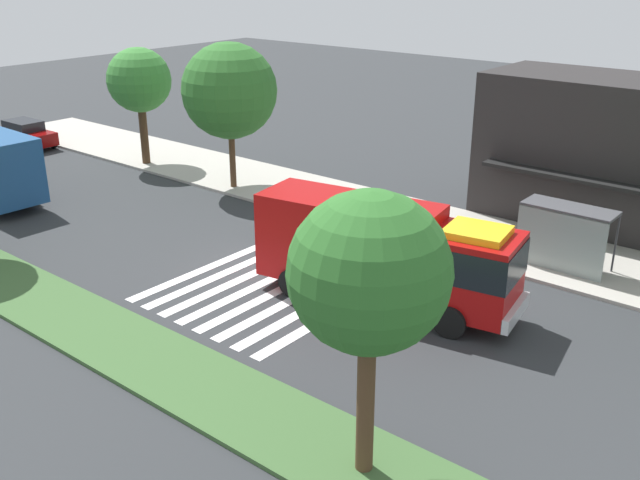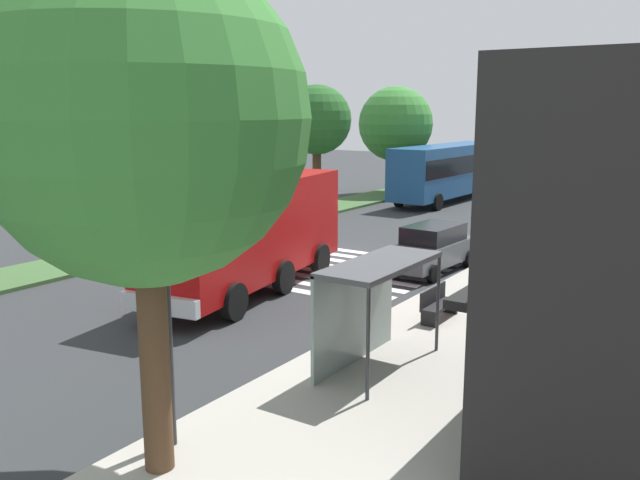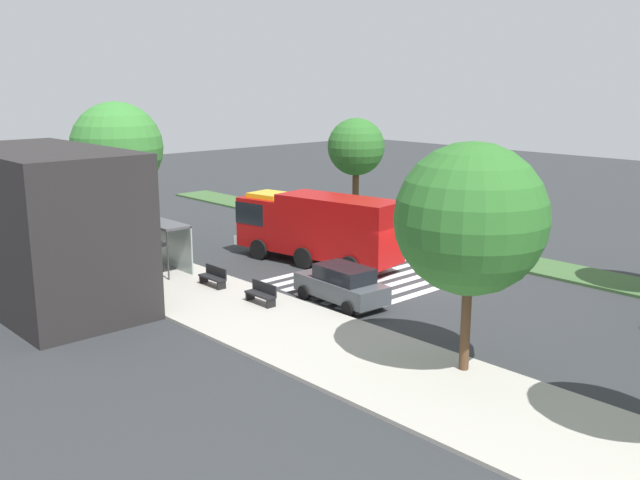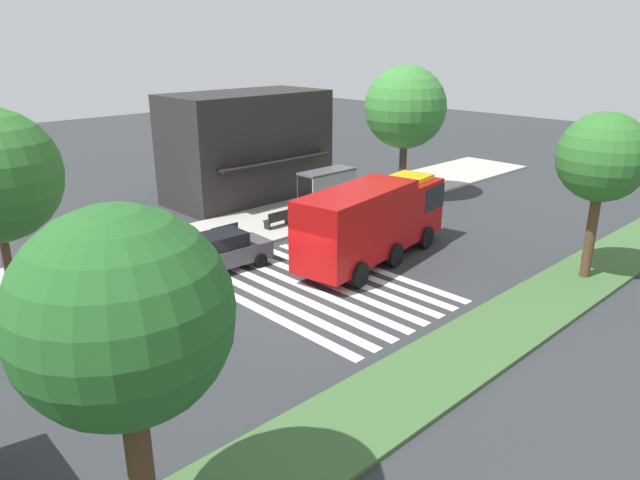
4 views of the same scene
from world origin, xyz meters
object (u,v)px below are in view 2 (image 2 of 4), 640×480
object	(u,v)px
sidewalk_tree_west	(557,125)
sidewalk_tree_center	(143,120)
parked_car_west	(585,185)
bus_stop_shelter	(368,291)
parked_car_mid	(431,248)
sidewalk_tree_far_west	(594,127)
fire_truck	(245,231)
median_tree_west	(317,121)
bench_near_shelter	(438,303)
street_lamp	(164,259)
bench_west_of_shelter	(483,277)
median_tree_far_west	(396,124)
transit_bus	(448,168)

from	to	relation	value
sidewalk_tree_west	sidewalk_tree_center	distance (m)	23.48
parked_car_west	bus_stop_shelter	distance (m)	34.44
parked_car_west	parked_car_mid	xyz separation A→B (m)	(24.68, 0.00, -0.01)
parked_car_west	sidewalk_tree_far_west	distance (m)	10.44
fire_truck	sidewalk_tree_far_west	xyz separation A→B (m)	(-21.32, 6.03, 2.91)
sidewalk_tree_far_west	sidewalk_tree_center	distance (m)	30.81
median_tree_west	bench_near_shelter	bearing A→B (deg)	42.96
fire_truck	sidewalk_tree_west	xyz separation A→B (m)	(-13.99, 6.03, 3.15)
sidewalk_tree_far_west	bus_stop_shelter	bearing A→B (deg)	1.32
street_lamp	sidewalk_tree_center	bearing A→B (deg)	30.75
bench_west_of_shelter	street_lamp	bearing A→B (deg)	-4.30
median_tree_far_west	fire_truck	bearing A→B (deg)	17.01
fire_truck	median_tree_west	size ratio (longest dim) A/B	1.37
bench_near_shelter	street_lamp	distance (m)	9.67
parked_car_mid	median_tree_far_west	xyz separation A→B (m)	(-19.67, -11.68, 3.95)
median_tree_west	fire_truck	bearing A→B (deg)	26.33
parked_car_mid	bench_west_of_shelter	distance (m)	3.45
fire_truck	transit_bus	size ratio (longest dim) A/B	0.82
parked_car_mid	sidewalk_tree_center	bearing A→B (deg)	11.32
sidewalk_tree_west	median_tree_far_west	bearing A→B (deg)	-130.08
parked_car_mid	sidewalk_tree_far_west	distance (m)	15.99
median_tree_west	median_tree_far_west	bearing A→B (deg)	-180.00
fire_truck	street_lamp	distance (m)	10.55
transit_bus	bench_near_shelter	distance (m)	25.78
parked_car_west	median_tree_far_west	distance (m)	13.31
sidewalk_tree_center	sidewalk_tree_west	bearing A→B (deg)	180.00
sidewalk_tree_far_west	transit_bus	bearing A→B (deg)	-107.09
median_tree_west	sidewalk_tree_far_west	bearing A→B (deg)	111.41
fire_truck	sidewalk_tree_center	size ratio (longest dim) A/B	1.20
sidewalk_tree_far_west	bench_west_of_shelter	bearing A→B (deg)	1.84
parked_car_mid	median_tree_west	bearing A→B (deg)	-126.94
bus_stop_shelter	median_tree_west	bearing A→B (deg)	-143.46
parked_car_west	median_tree_west	size ratio (longest dim) A/B	0.62
bench_west_of_shelter	sidewalk_tree_center	bearing A→B (deg)	-2.38
parked_car_west	parked_car_mid	distance (m)	24.68
sidewalk_tree_west	fire_truck	bearing A→B (deg)	-23.30
street_lamp	sidewalk_tree_west	world-z (taller)	sidewalk_tree_west
parked_car_west	sidewalk_tree_center	xyz separation A→B (m)	(40.16, 2.20, 4.88)
median_tree_far_west	sidewalk_tree_west	bearing A→B (deg)	49.92
parked_car_west	transit_bus	bearing A→B (deg)	-48.02
transit_bus	sidewalk_tree_center	bearing A→B (deg)	-162.92
transit_bus	street_lamp	distance (m)	34.16
bench_near_shelter	median_tree_far_west	bearing A→B (deg)	-150.29
bench_west_of_shelter	street_lamp	world-z (taller)	street_lamp
fire_truck	median_tree_west	world-z (taller)	median_tree_west
parked_car_west	sidewalk_tree_far_west	bearing A→B (deg)	12.43
parked_car_mid	street_lamp	xyz separation A→B (m)	(14.81, 1.80, 2.60)
sidewalk_tree_far_west	median_tree_far_west	xyz separation A→B (m)	(-4.35, -13.88, -0.11)
street_lamp	fire_truck	bearing A→B (deg)	-147.43
parked_car_west	median_tree_far_west	xyz separation A→B (m)	(5.01, -11.68, 3.95)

